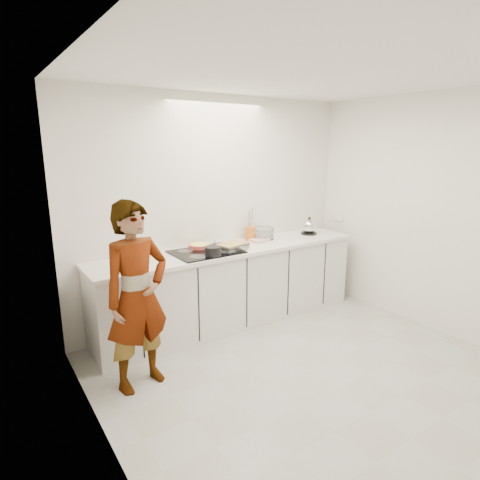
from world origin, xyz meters
TOP-DOWN VIEW (x-y plane):
  - floor at (0.00, 0.00)m, footprint 3.60×3.20m
  - ceiling at (0.00, 0.00)m, footprint 3.60×3.20m
  - wall_back at (0.00, 1.60)m, footprint 3.60×0.00m
  - wall_left at (-1.80, 0.00)m, footprint 0.00×3.20m
  - wall_right at (1.80, 0.02)m, footprint 0.02×3.20m
  - base_cabinets at (0.00, 1.28)m, footprint 3.20×0.58m
  - countertop at (0.00, 1.28)m, footprint 3.24×0.64m
  - hob at (-0.35, 1.26)m, footprint 0.72×0.54m
  - tart_dish at (-0.33, 1.44)m, footprint 0.33×0.33m
  - saucepan at (-0.38, 1.07)m, footprint 0.18×0.18m
  - baking_dish at (-0.08, 1.18)m, footprint 0.38×0.31m
  - mixing_bowl at (0.53, 1.44)m, footprint 0.30×0.30m
  - tea_towel at (0.43, 1.33)m, footprint 0.26×0.21m
  - kettle at (1.21, 1.31)m, footprint 0.26×0.26m
  - utensil_crock at (0.38, 1.45)m, footprint 0.14×0.14m
  - cook at (-1.34, 0.67)m, footprint 0.66×0.51m

SIDE VIEW (x-z plane):
  - floor at x=0.00m, z-range 0.00..0.00m
  - base_cabinets at x=0.00m, z-range 0.00..0.87m
  - cook at x=-1.34m, z-range 0.00..1.62m
  - countertop at x=0.00m, z-range 0.87..0.91m
  - hob at x=-0.35m, z-range 0.91..0.92m
  - tea_towel at x=0.43m, z-range 0.91..0.95m
  - tart_dish at x=-0.33m, z-range 0.93..0.97m
  - baking_dish at x=-0.08m, z-range 0.93..0.99m
  - saucepan at x=-0.38m, z-range 0.89..1.05m
  - mixing_bowl at x=0.53m, z-range 0.90..1.04m
  - utensil_crock at x=0.38m, z-range 0.91..1.08m
  - kettle at x=1.21m, z-range 0.89..1.12m
  - wall_right at x=1.80m, z-range 0.00..2.60m
  - wall_back at x=0.00m, z-range 0.00..2.60m
  - wall_left at x=-1.80m, z-range 0.00..2.60m
  - ceiling at x=0.00m, z-range 2.60..2.60m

